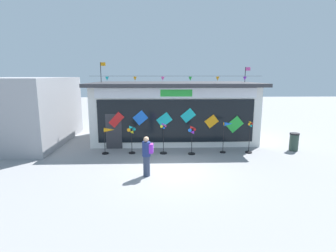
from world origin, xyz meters
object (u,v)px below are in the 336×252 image
Objects in this scene: wind_spinner_center_left at (163,138)px; wind_spinner_right at (227,130)px; kite_shop_building at (174,110)px; wind_spinner_left at (131,135)px; person_near_camera at (147,155)px; wind_spinner_far_right at (250,136)px; wind_spinner_far_left at (108,135)px; trash_bin at (294,142)px; wind_spinner_center_right at (192,136)px.

wind_spinner_right reaches higher than wind_spinner_center_left.
kite_shop_building is 4.42m from wind_spinner_left.
person_near_camera reaches higher than wind_spinner_left.
wind_spinner_far_right reaches higher than person_near_camera.
wind_spinner_far_right reaches higher than wind_spinner_right.
wind_spinner_right is (5.09, -0.01, 0.23)m from wind_spinner_left.
wind_spinner_left is 0.90× the size of wind_spinner_right.
wind_spinner_far_right is (7.51, -0.10, -0.14)m from wind_spinner_far_left.
wind_spinner_far_left is 0.84× the size of wind_spinner_right.
wind_spinner_far_left is 6.30m from wind_spinner_right.
wind_spinner_center_left reaches higher than trash_bin.
kite_shop_building is at bearing 44.64° from wind_spinner_far_left.
kite_shop_building is 7.18× the size of wind_spinner_far_left.
wind_spinner_far_right is at bearing -43.73° from kite_shop_building.
kite_shop_building is 5.19m from wind_spinner_far_left.
wind_spinner_right reaches higher than trash_bin.
kite_shop_building is 6.04× the size of wind_spinner_right.
kite_shop_building is 6.58× the size of wind_spinner_center_right.
person_near_camera reaches higher than wind_spinner_center_left.
wind_spinner_right is (1.91, 0.27, 0.24)m from wind_spinner_center_right.
wind_spinner_left is at bearing -178.24° from trash_bin.
wind_spinner_left is (-2.43, -3.59, -0.84)m from kite_shop_building.
kite_shop_building is 5.44m from wind_spinner_far_right.
wind_spinner_left is 0.87× the size of wind_spinner_far_right.
wind_spinner_far_left is 4.40m from wind_spinner_center_right.
wind_spinner_right is at bearing 175.40° from wind_spinner_far_right.
wind_spinner_center_right is (1.50, -0.19, 0.13)m from wind_spinner_center_left.
person_near_camera is (-0.74, -3.17, 0.00)m from wind_spinner_center_left.
wind_spinner_far_left is 0.81× the size of wind_spinner_far_right.
wind_spinner_center_right is at bearing -171.99° from wind_spinner_right.
trash_bin is at bearing 2.84° from wind_spinner_center_left.
wind_spinner_right is at bearing 1.31° from wind_spinner_center_left.
wind_spinner_center_right is (3.18, -0.28, -0.01)m from wind_spinner_left.
wind_spinner_right is (3.40, 0.08, 0.37)m from wind_spinner_center_left.
wind_spinner_far_left is at bearing -141.09° from person_near_camera.
wind_spinner_far_left is at bearing -179.74° from wind_spinner_left.
wind_spinner_far_left is at bearing 179.98° from wind_spinner_right.
wind_spinner_far_right reaches higher than wind_spinner_far_left.
kite_shop_building is at bearing 78.52° from wind_spinner_center_left.
trash_bin is (7.99, 3.53, -0.39)m from person_near_camera.
wind_spinner_center_right is 3.73m from person_near_camera.
wind_spinner_center_left reaches higher than wind_spinner_left.
wind_spinner_right is at bearing 8.01° from wind_spinner_center_right.
wind_spinner_far_left is 2.90m from wind_spinner_center_left.
trash_bin is (10.16, 0.28, -0.55)m from wind_spinner_far_left.
wind_spinner_far_right is 2.70m from trash_bin.
person_near_camera is at bearing -102.22° from kite_shop_building.
wind_spinner_far_left is 1.44× the size of trash_bin.
wind_spinner_center_right reaches higher than trash_bin.
wind_spinner_left is at bearing 179.05° from wind_spinner_far_right.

